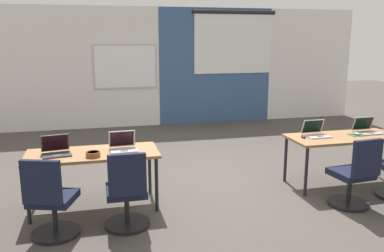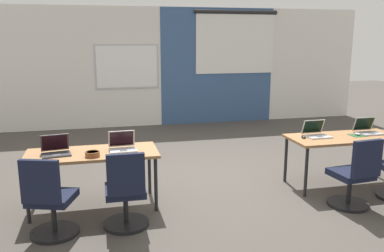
{
  "view_description": "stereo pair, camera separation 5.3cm",
  "coord_description": "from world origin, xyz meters",
  "views": [
    {
      "loc": [
        -1.72,
        -5.55,
        2.1
      ],
      "look_at": [
        -0.35,
        -0.03,
        0.86
      ],
      "focal_mm": 37.97,
      "sensor_mm": 36.0,
      "label": 1
    },
    {
      "loc": [
        -1.66,
        -5.56,
        2.1
      ],
      "look_at": [
        -0.35,
        -0.03,
        0.86
      ],
      "focal_mm": 37.97,
      "sensor_mm": 36.0,
      "label": 2
    }
  ],
  "objects": [
    {
      "name": "ground_plane",
      "position": [
        0.0,
        0.0,
        0.0
      ],
      "size": [
        24.0,
        24.0,
        0.0
      ],
      "color": "#47423D"
    },
    {
      "name": "back_wall_assembly",
      "position": [
        0.03,
        4.2,
        1.41
      ],
      "size": [
        10.0,
        0.27,
        2.8
      ],
      "color": "silver",
      "rests_on": "ground"
    },
    {
      "name": "desk_near_left",
      "position": [
        -1.75,
        -0.6,
        0.66
      ],
      "size": [
        1.6,
        0.7,
        0.72
      ],
      "color": "olive",
      "rests_on": "ground"
    },
    {
      "name": "desk_near_right",
      "position": [
        1.75,
        -0.6,
        0.66
      ],
      "size": [
        1.6,
        0.7,
        0.72
      ],
      "color": "olive",
      "rests_on": "ground"
    },
    {
      "name": "laptop_near_left_inner",
      "position": [
        -1.38,
        -0.58,
        0.77
      ],
      "size": [
        0.34,
        0.3,
        0.23
      ],
      "rotation": [
        0.0,
        0.0,
        0.04
      ],
      "color": "#B7B7BC",
      "rests_on": "desk_near_left"
    },
    {
      "name": "chair_near_left_inner",
      "position": [
        -1.4,
        -1.28,
        0.38
      ],
      "size": [
        0.52,
        0.54,
        0.92
      ],
      "rotation": [
        0.0,
        0.0,
        3.13
      ],
      "color": "black",
      "rests_on": "ground"
    },
    {
      "name": "laptop_near_right_end",
      "position": [
        2.2,
        -0.5,
        0.77
      ],
      "size": [
        0.33,
        0.31,
        0.23
      ],
      "rotation": [
        0.0,
        0.0,
        0.02
      ],
      "color": "#9E9EA3",
      "rests_on": "desk_near_right"
    },
    {
      "name": "mousepad_near_right_end",
      "position": [
        1.97,
        -0.59,
        0.72
      ],
      "size": [
        0.22,
        0.19,
        0.0
      ],
      "color": "#23512D",
      "rests_on": "desk_near_right"
    },
    {
      "name": "mouse_near_right_end",
      "position": [
        1.97,
        -0.59,
        0.74
      ],
      "size": [
        0.08,
        0.11,
        0.03
      ],
      "color": "#B2B2B7",
      "rests_on": "mousepad_near_right_end"
    },
    {
      "name": "laptop_near_right_inner",
      "position": [
        1.36,
        -0.5,
        0.77
      ],
      "size": [
        0.34,
        0.32,
        0.23
      ],
      "rotation": [
        0.0,
        0.0,
        0.02
      ],
      "color": "#B7B7BC",
      "rests_on": "desk_near_right"
    },
    {
      "name": "mouse_near_right_inner",
      "position": [
        1.13,
        -0.56,
        0.74
      ],
      "size": [
        0.06,
        0.1,
        0.03
      ],
      "color": "black",
      "rests_on": "desk_near_right"
    },
    {
      "name": "chair_near_right_inner",
      "position": [
        1.41,
        -1.37,
        0.38
      ],
      "size": [
        0.52,
        0.56,
        0.92
      ],
      "rotation": [
        0.0,
        0.0,
        3.25
      ],
      "color": "black",
      "rests_on": "ground"
    },
    {
      "name": "laptop_near_left_end",
      "position": [
        -2.17,
        -0.59,
        0.77
      ],
      "size": [
        0.37,
        0.34,
        0.23
      ],
      "rotation": [
        0.0,
        0.0,
        0.16
      ],
      "color": "#333338",
      "rests_on": "desk_near_left"
    },
    {
      "name": "chair_near_left_end",
      "position": [
        -2.2,
        -1.31,
        0.38
      ],
      "size": [
        0.56,
        0.61,
        0.92
      ],
      "rotation": [
        0.0,
        0.0,
        2.82
      ],
      "color": "black",
      "rests_on": "ground"
    },
    {
      "name": "snack_bowl",
      "position": [
        -1.74,
        -0.79,
        0.76
      ],
      "size": [
        0.18,
        0.18,
        0.06
      ],
      "color": "brown",
      "rests_on": "desk_near_left"
    }
  ]
}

